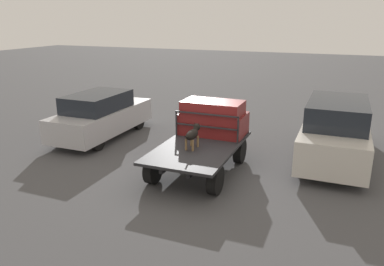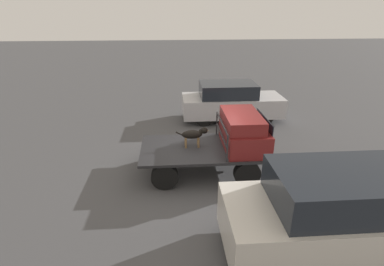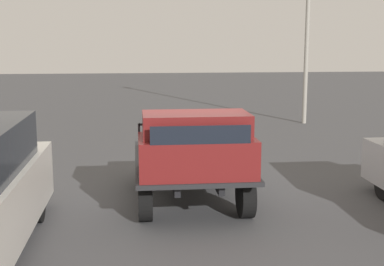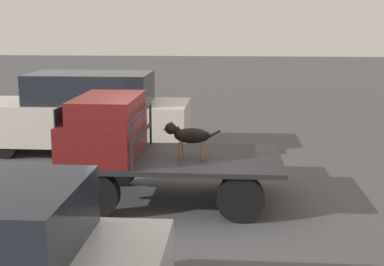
{
  "view_description": "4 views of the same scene",
  "coord_description": "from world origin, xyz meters",
  "px_view_note": "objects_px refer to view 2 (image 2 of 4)",
  "views": [
    {
      "loc": [
        -9.41,
        -3.59,
        4.3
      ],
      "look_at": [
        -0.33,
        0.09,
        1.27
      ],
      "focal_mm": 35.0,
      "sensor_mm": 36.0,
      "label": 1
    },
    {
      "loc": [
        -0.94,
        -8.17,
        4.78
      ],
      "look_at": [
        -0.33,
        0.09,
        1.27
      ],
      "focal_mm": 28.0,
      "sensor_mm": 36.0,
      "label": 2
    },
    {
      "loc": [
        10.11,
        -1.03,
        3.12
      ],
      "look_at": [
        -0.33,
        0.09,
        1.27
      ],
      "focal_mm": 50.0,
      "sensor_mm": 36.0,
      "label": 3
    },
    {
      "loc": [
        -1.02,
        9.05,
        3.16
      ],
      "look_at": [
        -0.33,
        0.09,
        1.27
      ],
      "focal_mm": 50.0,
      "sensor_mm": 36.0,
      "label": 4
    }
  ],
  "objects_px": {
    "parked_sedan": "(231,102)",
    "parked_pickup_far": "(351,214)",
    "flatbed_truck": "(203,154)",
    "dog": "(194,134)"
  },
  "relations": [
    {
      "from": "parked_sedan",
      "to": "parked_pickup_far",
      "type": "relative_size",
      "value": 0.85
    },
    {
      "from": "parked_pickup_far",
      "to": "flatbed_truck",
      "type": "bearing_deg",
      "value": 131.67
    },
    {
      "from": "flatbed_truck",
      "to": "dog",
      "type": "distance_m",
      "value": 0.68
    },
    {
      "from": "flatbed_truck",
      "to": "parked_pickup_far",
      "type": "xyz_separation_m",
      "value": [
        2.59,
        -3.54,
        0.35
      ]
    },
    {
      "from": "parked_sedan",
      "to": "flatbed_truck",
      "type": "bearing_deg",
      "value": -112.6
    },
    {
      "from": "dog",
      "to": "flatbed_truck",
      "type": "bearing_deg",
      "value": -6.46
    },
    {
      "from": "dog",
      "to": "parked_pickup_far",
      "type": "bearing_deg",
      "value": -38.88
    },
    {
      "from": "flatbed_truck",
      "to": "parked_sedan",
      "type": "height_order",
      "value": "parked_sedan"
    },
    {
      "from": "parked_pickup_far",
      "to": "parked_sedan",
      "type": "bearing_deg",
      "value": 101.42
    },
    {
      "from": "flatbed_truck",
      "to": "parked_sedan",
      "type": "relative_size",
      "value": 0.85
    }
  ]
}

